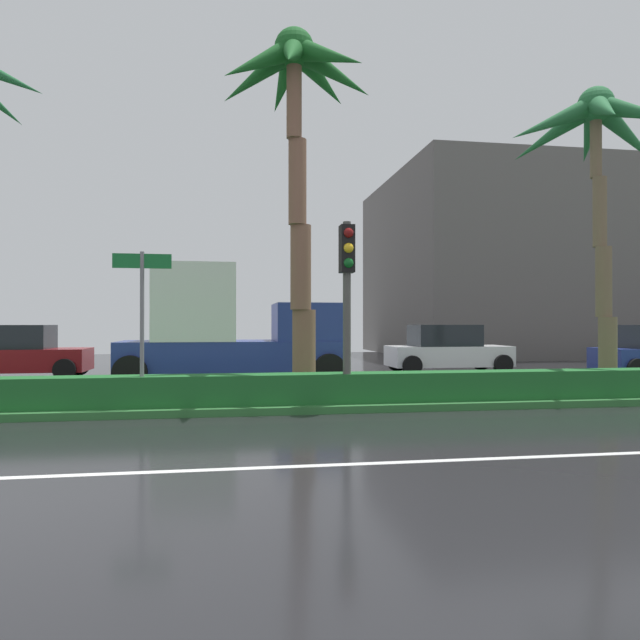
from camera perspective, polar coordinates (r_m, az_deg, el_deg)
ground_plane at (r=14.47m, az=-17.82°, el=-7.54°), size 90.00×42.00×0.10m
near_lane_divider_stripe at (r=7.71m, az=-25.79°, el=-13.57°), size 81.00×0.14×0.01m
median_strip at (r=13.47m, az=-18.46°, el=-7.55°), size 85.50×4.00×0.15m
median_hedge at (r=12.06m, az=-19.52°, el=-6.60°), size 76.50×0.70×0.60m
palm_tree_centre_left at (r=14.09m, az=-2.27°, el=19.70°), size 3.68×3.83×8.29m
palm_tree_centre at (r=17.13m, az=25.22°, el=15.14°), size 4.54×4.47×7.68m
traffic_signal_median_right at (r=11.82m, az=2.65°, el=4.08°), size 0.28×0.43×3.67m
street_name_sign at (r=11.74m, az=-16.93°, el=1.18°), size 1.10×0.08×3.00m
car_in_traffic_second at (r=21.07m, az=-27.47°, el=-2.86°), size 4.30×2.02×1.72m
box_truck_lead at (r=17.39m, az=-8.82°, el=-1.06°), size 6.40×2.64×3.46m
car_in_traffic_third at (r=21.52m, az=12.25°, el=-2.84°), size 4.30×2.02×1.72m
building_far_right at (r=36.93m, az=19.80°, el=4.80°), size 17.07×13.69×10.11m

